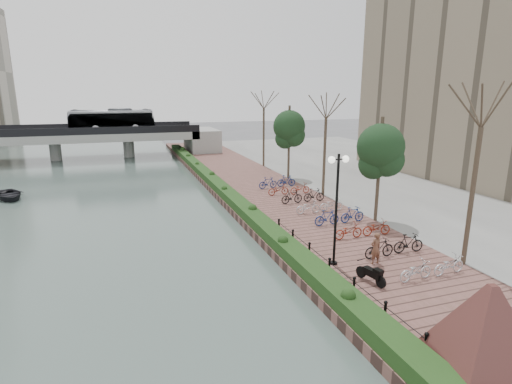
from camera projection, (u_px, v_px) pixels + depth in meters
name	position (u px, v px, depth m)	size (l,w,h in m)	color
ground	(334.00, 326.00, 14.70)	(220.00, 220.00, 0.00)	#59595B
river_water	(23.00, 197.00, 33.02)	(30.00, 130.00, 0.02)	#42534D
promenade	(269.00, 197.00, 31.99)	(8.00, 75.00, 0.50)	brown
inland_pavement	(431.00, 183.00, 36.97)	(24.00, 75.00, 0.50)	slate
hedge	(220.00, 187.00, 33.10)	(1.10, 56.00, 0.60)	#1B3C16
chain_fence	(341.00, 276.00, 16.78)	(0.10, 14.10, 0.70)	black
granite_monument	(486.00, 330.00, 11.10)	(5.20, 5.20, 2.78)	#481E20
lamppost	(337.00, 187.00, 17.96)	(1.02, 0.32, 5.24)	black
motorcycle	(371.00, 273.00, 16.89)	(0.43, 1.38, 0.86)	black
pedestrian	(376.00, 248.00, 18.70)	(0.56, 0.37, 1.54)	brown
bicycle_parking	(330.00, 211.00, 25.73)	(2.40, 19.89, 1.00)	silver
street_trees	(347.00, 162.00, 27.98)	(3.20, 37.12, 6.80)	#332A1E
bridge	(66.00, 134.00, 51.08)	(36.00, 10.77, 6.50)	gray
boat	(9.00, 195.00, 32.27)	(2.64, 3.70, 0.77)	black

